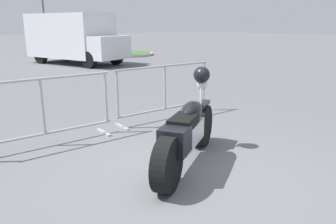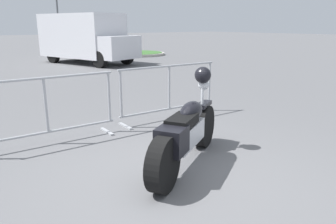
{
  "view_description": "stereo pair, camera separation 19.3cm",
  "coord_description": "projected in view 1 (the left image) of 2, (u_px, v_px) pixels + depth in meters",
  "views": [
    {
      "loc": [
        -2.46,
        -2.68,
        1.83
      ],
      "look_at": [
        0.37,
        0.69,
        0.65
      ],
      "focal_mm": 35.0,
      "sensor_mm": 36.0,
      "label": 1
    },
    {
      "loc": [
        -2.31,
        -2.8,
        1.83
      ],
      "look_at": [
        0.37,
        0.69,
        0.65
      ],
      "focal_mm": 35.0,
      "sensor_mm": 36.0,
      "label": 2
    }
  ],
  "objects": [
    {
      "name": "ground_plane",
      "position": [
        181.0,
        180.0,
        3.98
      ],
      "size": [
        120.0,
        120.0,
        0.0
      ],
      "primitive_type": "plane",
      "color": "#5B5B5E"
    },
    {
      "name": "motorcycle",
      "position": [
        188.0,
        131.0,
        4.3
      ],
      "size": [
        1.99,
        1.25,
        1.24
      ],
      "rotation": [
        0.0,
        0.0,
        0.52
      ],
      "color": "black",
      "rests_on": "ground"
    },
    {
      "name": "crowd_barrier_near",
      "position": [
        43.0,
        111.0,
        4.95
      ],
      "size": [
        2.22,
        0.52,
        1.07
      ],
      "rotation": [
        0.0,
        0.0,
        -0.04
      ],
      "color": "#9EA0A5",
      "rests_on": "ground"
    },
    {
      "name": "crowd_barrier_far",
      "position": [
        165.0,
        91.0,
        6.44
      ],
      "size": [
        2.22,
        0.52,
        1.07
      ],
      "rotation": [
        0.0,
        0.0,
        -0.04
      ],
      "color": "#9EA0A5",
      "rests_on": "ground"
    },
    {
      "name": "delivery_van",
      "position": [
        74.0,
        37.0,
        15.39
      ],
      "size": [
        3.29,
        5.35,
        2.31
      ],
      "rotation": [
        0.0,
        0.0,
        -1.28
      ],
      "color": "silver",
      "rests_on": "ground"
    },
    {
      "name": "planter_island",
      "position": [
        121.0,
        51.0,
        19.8
      ],
      "size": [
        3.51,
        3.51,
        1.0
      ],
      "color": "#ADA89E",
      "rests_on": "ground"
    }
  ]
}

